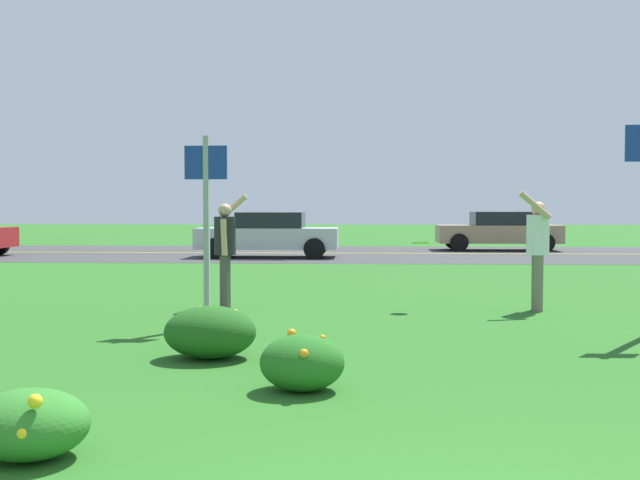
# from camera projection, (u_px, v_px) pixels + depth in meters

# --- Properties ---
(ground_plane) EXTENTS (120.00, 120.00, 0.00)m
(ground_plane) POSITION_uv_depth(u_px,v_px,m) (393.00, 290.00, 14.66)
(ground_plane) COLOR #26601E
(highway_strip) EXTENTS (120.00, 9.97, 0.01)m
(highway_strip) POSITION_uv_depth(u_px,v_px,m) (379.00, 253.00, 26.38)
(highway_strip) COLOR #38383A
(highway_strip) RESTS_ON ground
(highway_center_stripe) EXTENTS (120.00, 0.16, 0.00)m
(highway_center_stripe) POSITION_uv_depth(u_px,v_px,m) (379.00, 253.00, 26.38)
(highway_center_stripe) COLOR yellow
(highway_center_stripe) RESTS_ON ground
(daylily_clump_front_left) EXTENTS (0.97, 0.83, 0.55)m
(daylily_clump_front_left) POSITION_uv_depth(u_px,v_px,m) (210.00, 332.00, 7.92)
(daylily_clump_front_left) COLOR #1E5619
(daylily_clump_front_left) RESTS_ON ground
(daylily_clump_mid_center) EXTENTS (0.73, 0.66, 0.50)m
(daylily_clump_mid_center) POSITION_uv_depth(u_px,v_px,m) (302.00, 363.00, 6.51)
(daylily_clump_mid_center) COLOR #23661E
(daylily_clump_mid_center) RESTS_ON ground
(daylily_clump_front_right) EXTENTS (0.76, 0.68, 0.47)m
(daylily_clump_front_right) POSITION_uv_depth(u_px,v_px,m) (29.00, 424.00, 4.74)
(daylily_clump_front_right) COLOR #2D7526
(daylily_clump_front_right) RESTS_ON ground
(sign_post_near_path) EXTENTS (0.56, 0.10, 2.52)m
(sign_post_near_path) POSITION_uv_depth(u_px,v_px,m) (206.00, 212.00, 9.96)
(sign_post_near_path) COLOR #93969B
(sign_post_near_path) RESTS_ON ground
(person_thrower_dark_shirt) EXTENTS (0.50, 0.49, 1.80)m
(person_thrower_dark_shirt) POSITION_uv_depth(u_px,v_px,m) (225.00, 245.00, 11.89)
(person_thrower_dark_shirt) COLOR #232328
(person_thrower_dark_shirt) RESTS_ON ground
(person_catcher_white_shirt) EXTENTS (0.51, 0.49, 1.84)m
(person_catcher_white_shirt) POSITION_uv_depth(u_px,v_px,m) (537.00, 245.00, 11.57)
(person_catcher_white_shirt) COLOR silver
(person_catcher_white_shirt) RESTS_ON ground
(frisbee_lime) EXTENTS (0.26, 0.26, 0.05)m
(frisbee_lime) POSITION_uv_depth(u_px,v_px,m) (421.00, 243.00, 11.68)
(frisbee_lime) COLOR #8CD133
(car_tan_center_left) EXTENTS (4.50, 2.00, 1.45)m
(car_tan_center_left) POSITION_uv_depth(u_px,v_px,m) (499.00, 231.00, 28.34)
(car_tan_center_left) COLOR #937F60
(car_tan_center_left) RESTS_ON ground
(car_silver_center_right) EXTENTS (4.50, 2.00, 1.45)m
(car_silver_center_right) POSITION_uv_depth(u_px,v_px,m) (269.00, 234.00, 24.31)
(car_silver_center_right) COLOR #B7BABF
(car_silver_center_right) RESTS_ON ground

